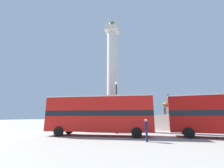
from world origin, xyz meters
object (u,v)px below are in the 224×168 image
object	(u,v)px
bus_b	(99,114)
equestrian_statue	(170,121)
street_lamp	(116,103)
pedestrian_near_lamp	(146,129)
monument_column	(112,99)

from	to	relation	value
bus_b	equestrian_statue	distance (m)	12.10
bus_b	street_lamp	bearing A→B (deg)	60.51
pedestrian_near_lamp	bus_b	bearing A→B (deg)	66.57
pedestrian_near_lamp	equestrian_statue	bearing A→B (deg)	-10.22
bus_b	pedestrian_near_lamp	xyz separation A→B (m)	(5.07, -2.84, -1.29)
equestrian_statue	pedestrian_near_lamp	world-z (taller)	equestrian_statue
street_lamp	equestrian_statue	bearing A→B (deg)	39.49
street_lamp	pedestrian_near_lamp	size ratio (longest dim) A/B	3.64
equestrian_statue	street_lamp	size ratio (longest dim) A/B	0.84
bus_b	monument_column	bearing A→B (deg)	86.78
monument_column	bus_b	size ratio (longest dim) A/B	1.57
equestrian_statue	street_lamp	bearing A→B (deg)	-113.35
street_lamp	pedestrian_near_lamp	xyz separation A→B (m)	(3.74, -5.70, -2.72)
street_lamp	bus_b	bearing A→B (deg)	-114.92
bus_b	equestrian_statue	world-z (taller)	equestrian_statue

